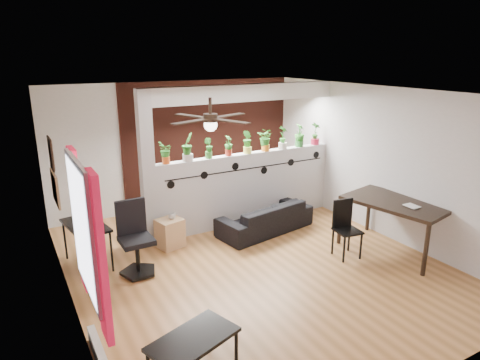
% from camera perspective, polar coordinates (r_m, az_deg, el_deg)
% --- Properties ---
extents(room_shell, '(6.30, 7.10, 2.90)m').
position_cam_1_polar(room_shell, '(6.28, 1.63, -0.34)').
color(room_shell, '#956031').
rests_on(room_shell, ground).
extents(partition_wall, '(3.60, 0.18, 1.35)m').
position_cam_1_polar(partition_wall, '(8.09, 0.98, -1.07)').
color(partition_wall, '#BCBCC1').
rests_on(partition_wall, ground).
extents(ceiling_header, '(3.60, 0.18, 0.30)m').
position_cam_1_polar(ceiling_header, '(7.74, 1.05, 11.56)').
color(ceiling_header, silver).
rests_on(ceiling_header, room_shell).
extents(pier_column, '(0.22, 0.20, 2.60)m').
position_cam_1_polar(pier_column, '(7.18, -12.28, 1.44)').
color(pier_column, '#BCBCC1').
rests_on(pier_column, ground).
extents(brick_panel, '(3.90, 0.05, 2.60)m').
position_cam_1_polar(brick_panel, '(9.19, -3.66, 5.09)').
color(brick_panel, brown).
rests_on(brick_panel, ground).
extents(vine_decal, '(3.31, 0.01, 0.30)m').
position_cam_1_polar(vine_decal, '(7.90, 1.35, 1.55)').
color(vine_decal, black).
rests_on(vine_decal, partition_wall).
extents(window_assembly, '(0.09, 1.30, 1.55)m').
position_cam_1_polar(window_assembly, '(4.30, -19.96, -6.62)').
color(window_assembly, white).
rests_on(window_assembly, room_shell).
extents(baseboard_heater, '(0.08, 1.00, 0.18)m').
position_cam_1_polar(baseboard_heater, '(5.01, -18.06, -21.69)').
color(baseboard_heater, beige).
rests_on(baseboard_heater, ground).
extents(corkboard, '(0.03, 0.60, 0.45)m').
position_cam_1_polar(corkboard, '(6.37, -23.41, -1.03)').
color(corkboard, olive).
rests_on(corkboard, room_shell).
extents(framed_art, '(0.03, 0.34, 0.44)m').
position_cam_1_polar(framed_art, '(6.20, -23.90, 3.25)').
color(framed_art, '#8C7259').
rests_on(framed_art, room_shell).
extents(ceiling_fan, '(1.19, 1.19, 0.43)m').
position_cam_1_polar(ceiling_fan, '(5.43, -3.96, 7.91)').
color(ceiling_fan, black).
rests_on(ceiling_fan, room_shell).
extents(potted_plant_0, '(0.19, 0.22, 0.38)m').
position_cam_1_polar(potted_plant_0, '(7.22, -9.90, 3.71)').
color(potted_plant_0, '#D95319').
rests_on(potted_plant_0, partition_wall).
extents(potted_plant_1, '(0.33, 0.32, 0.49)m').
position_cam_1_polar(potted_plant_1, '(7.34, -7.02, 4.50)').
color(potted_plant_1, silver).
rests_on(potted_plant_1, partition_wall).
extents(potted_plant_2, '(0.21, 0.22, 0.36)m').
position_cam_1_polar(potted_plant_2, '(7.51, -4.21, 4.35)').
color(potted_plant_2, '#3A812E').
rests_on(potted_plant_2, partition_wall).
extents(potted_plant_3, '(0.22, 0.22, 0.36)m').
position_cam_1_polar(potted_plant_3, '(7.68, -1.54, 4.68)').
color(potted_plant_3, '#B3301C').
rests_on(potted_plant_3, partition_wall).
extents(potted_plant_4, '(0.20, 0.24, 0.43)m').
position_cam_1_polar(potted_plant_4, '(7.86, 1.01, 5.22)').
color(potted_plant_4, '#E2E551').
rests_on(potted_plant_4, partition_wall).
extents(potted_plant_5, '(0.27, 0.28, 0.43)m').
position_cam_1_polar(potted_plant_5, '(8.07, 3.44, 5.47)').
color(potted_plant_5, orange).
rests_on(potted_plant_5, partition_wall).
extents(potted_plant_6, '(0.21, 0.25, 0.45)m').
position_cam_1_polar(potted_plant_6, '(8.28, 5.76, 5.80)').
color(potted_plant_6, silver).
rests_on(potted_plant_6, partition_wall).
extents(potted_plant_7, '(0.30, 0.29, 0.45)m').
position_cam_1_polar(potted_plant_7, '(8.51, 7.95, 6.00)').
color(potted_plant_7, '#2E8034').
rests_on(potted_plant_7, partition_wall).
extents(potted_plant_8, '(0.24, 0.28, 0.46)m').
position_cam_1_polar(potted_plant_8, '(8.75, 10.02, 6.24)').
color(potted_plant_8, '#C01E40').
rests_on(potted_plant_8, partition_wall).
extents(sofa, '(1.82, 0.96, 0.51)m').
position_cam_1_polar(sofa, '(7.81, 3.37, -5.05)').
color(sofa, black).
rests_on(sofa, ground).
extents(cube_shelf, '(0.47, 0.44, 0.49)m').
position_cam_1_polar(cube_shelf, '(7.28, -9.32, -6.99)').
color(cube_shelf, tan).
rests_on(cube_shelf, ground).
extents(cup, '(0.14, 0.14, 0.10)m').
position_cam_1_polar(cup, '(7.18, -9.06, -4.77)').
color(cup, gray).
rests_on(cup, cube_shelf).
extents(computer_desk, '(0.63, 0.99, 0.67)m').
position_cam_1_polar(computer_desk, '(6.85, -19.89, -6.07)').
color(computer_desk, black).
rests_on(computer_desk, ground).
extents(monitor, '(0.36, 0.08, 0.20)m').
position_cam_1_polar(monitor, '(6.93, -20.24, -4.37)').
color(monitor, black).
rests_on(monitor, computer_desk).
extents(office_chair, '(0.56, 0.56, 1.08)m').
position_cam_1_polar(office_chair, '(6.46, -13.77, -8.15)').
color(office_chair, black).
rests_on(office_chair, ground).
extents(dining_table, '(1.26, 1.73, 0.86)m').
position_cam_1_polar(dining_table, '(7.32, 20.11, -3.32)').
color(dining_table, black).
rests_on(dining_table, ground).
extents(book, '(0.18, 0.23, 0.02)m').
position_cam_1_polar(book, '(7.03, 21.49, -3.38)').
color(book, gray).
rests_on(book, dining_table).
extents(folding_chair, '(0.42, 0.42, 0.92)m').
position_cam_1_polar(folding_chair, '(7.00, 13.81, -5.59)').
color(folding_chair, black).
rests_on(folding_chair, ground).
extents(coffee_table, '(1.00, 0.75, 0.42)m').
position_cam_1_polar(coffee_table, '(4.58, -6.24, -20.61)').
color(coffee_table, black).
rests_on(coffee_table, ground).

